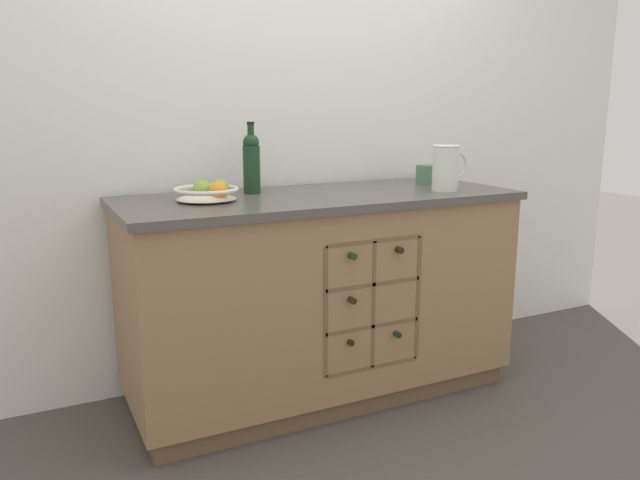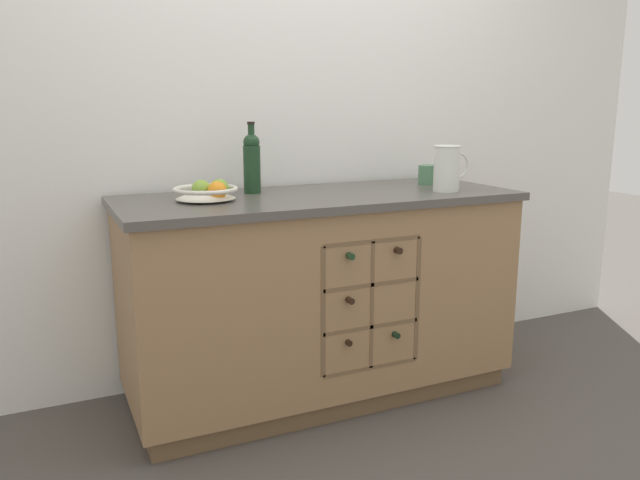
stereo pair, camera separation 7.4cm
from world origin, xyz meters
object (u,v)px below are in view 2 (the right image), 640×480
fruit_bowl (207,191)px  standing_wine_bottle (252,162)px  ceramic_mug (428,175)px  white_pitcher (447,167)px

fruit_bowl → standing_wine_bottle: bearing=29.8°
fruit_bowl → ceramic_mug: bearing=3.8°
white_pitcher → standing_wine_bottle: standing_wine_bottle is taller
fruit_bowl → white_pitcher: (1.06, -0.17, 0.07)m
fruit_bowl → ceramic_mug: (1.12, 0.07, 0.01)m
ceramic_mug → standing_wine_bottle: bearing=176.0°
white_pitcher → ceramic_mug: size_ratio=1.61×
ceramic_mug → white_pitcher: bearing=-105.0°
ceramic_mug → standing_wine_bottle: size_ratio=0.41×
white_pitcher → ceramic_mug: white_pitcher is taller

